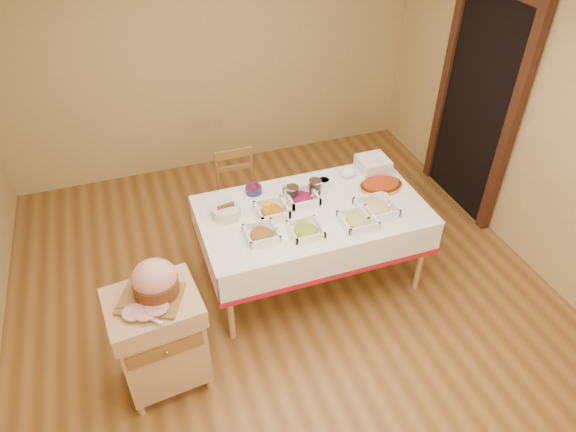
% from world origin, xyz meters
% --- Properties ---
extents(room_shell, '(5.00, 5.00, 5.00)m').
position_xyz_m(room_shell, '(0.00, 0.00, 1.30)').
color(room_shell, brown).
rests_on(room_shell, ground).
extents(doorway, '(0.09, 1.10, 2.20)m').
position_xyz_m(doorway, '(2.20, 0.90, 1.11)').
color(doorway, black).
rests_on(doorway, ground).
extents(dining_table, '(1.82, 1.02, 0.76)m').
position_xyz_m(dining_table, '(0.30, 0.30, 0.60)').
color(dining_table, tan).
rests_on(dining_table, ground).
extents(butcher_cart, '(0.63, 0.55, 0.83)m').
position_xyz_m(butcher_cart, '(-1.05, -0.34, 0.47)').
color(butcher_cart, tan).
rests_on(butcher_cart, ground).
extents(dining_chair, '(0.39, 0.37, 0.86)m').
position_xyz_m(dining_chair, '(-0.11, 1.12, 0.44)').
color(dining_chair, olive).
rests_on(dining_chair, ground).
extents(ham_on_board, '(0.41, 0.39, 0.27)m').
position_xyz_m(ham_on_board, '(-1.01, -0.30, 0.95)').
color(ham_on_board, olive).
rests_on(ham_on_board, butcher_cart).
extents(serving_dish_a, '(0.24, 0.24, 0.10)m').
position_xyz_m(serving_dish_a, '(-0.19, 0.10, 0.79)').
color(serving_dish_a, white).
rests_on(serving_dish_a, dining_table).
extents(serving_dish_b, '(0.24, 0.24, 0.10)m').
position_xyz_m(serving_dish_b, '(0.14, 0.04, 0.79)').
color(serving_dish_b, white).
rests_on(serving_dish_b, dining_table).
extents(serving_dish_c, '(0.26, 0.26, 0.10)m').
position_xyz_m(serving_dish_c, '(0.56, 0.01, 0.79)').
color(serving_dish_c, white).
rests_on(serving_dish_c, dining_table).
extents(serving_dish_d, '(0.29, 0.29, 0.11)m').
position_xyz_m(serving_dish_d, '(0.77, 0.11, 0.80)').
color(serving_dish_d, white).
rests_on(serving_dish_d, dining_table).
extents(serving_dish_e, '(0.25, 0.24, 0.12)m').
position_xyz_m(serving_dish_e, '(-0.03, 0.35, 0.80)').
color(serving_dish_e, white).
rests_on(serving_dish_e, dining_table).
extents(serving_dish_f, '(0.26, 0.24, 0.12)m').
position_xyz_m(serving_dish_f, '(0.25, 0.42, 0.80)').
color(serving_dish_f, white).
rests_on(serving_dish_f, dining_table).
extents(small_bowl_left, '(0.12, 0.12, 0.06)m').
position_xyz_m(small_bowl_left, '(-0.36, 0.55, 0.79)').
color(small_bowl_left, white).
rests_on(small_bowl_left, dining_table).
extents(small_bowl_mid, '(0.14, 0.14, 0.06)m').
position_xyz_m(small_bowl_mid, '(-0.08, 0.68, 0.79)').
color(small_bowl_mid, navy).
rests_on(small_bowl_mid, dining_table).
extents(small_bowl_right, '(0.11, 0.11, 0.06)m').
position_xyz_m(small_bowl_right, '(0.51, 0.58, 0.79)').
color(small_bowl_right, white).
rests_on(small_bowl_right, dining_table).
extents(bowl_white_imported, '(0.20, 0.20, 0.04)m').
position_xyz_m(bowl_white_imported, '(0.26, 0.64, 0.78)').
color(bowl_white_imported, white).
rests_on(bowl_white_imported, dining_table).
extents(bowl_small_imported, '(0.15, 0.15, 0.05)m').
position_xyz_m(bowl_small_imported, '(0.77, 0.65, 0.78)').
color(bowl_small_imported, white).
rests_on(bowl_small_imported, dining_table).
extents(preserve_jar_left, '(0.10, 0.10, 0.13)m').
position_xyz_m(preserve_jar_left, '(0.19, 0.47, 0.82)').
color(preserve_jar_left, silver).
rests_on(preserve_jar_left, dining_table).
extents(preserve_jar_right, '(0.11, 0.11, 0.13)m').
position_xyz_m(preserve_jar_right, '(0.39, 0.49, 0.82)').
color(preserve_jar_right, silver).
rests_on(preserve_jar_right, dining_table).
extents(mustard_bottle, '(0.06, 0.06, 0.19)m').
position_xyz_m(mustard_bottle, '(-0.08, 0.30, 0.85)').
color(mustard_bottle, gold).
rests_on(mustard_bottle, dining_table).
extents(bread_basket, '(0.23, 0.23, 0.10)m').
position_xyz_m(bread_basket, '(-0.37, 0.45, 0.80)').
color(bread_basket, silver).
rests_on(bread_basket, dining_table).
extents(plate_stack, '(0.26, 0.26, 0.12)m').
position_xyz_m(plate_stack, '(1.01, 0.65, 0.82)').
color(plate_stack, white).
rests_on(plate_stack, dining_table).
extents(brass_platter, '(0.37, 0.27, 0.05)m').
position_xyz_m(brass_platter, '(0.96, 0.39, 0.78)').
color(brass_platter, '#BC8B35').
rests_on(brass_platter, dining_table).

